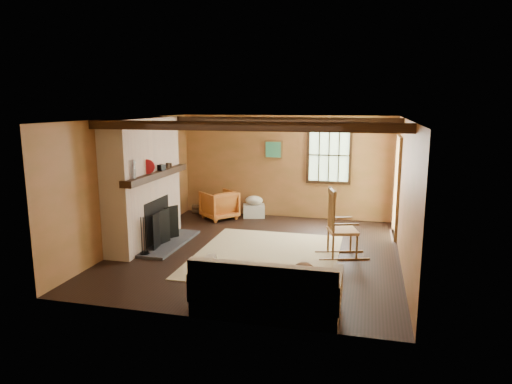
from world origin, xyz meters
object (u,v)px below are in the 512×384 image
(fireplace, at_px, (145,187))
(sofa, at_px, (267,293))
(rocking_chair, at_px, (340,228))
(laundry_basket, at_px, (254,211))
(armchair, at_px, (219,205))

(fireplace, distance_m, sofa, 3.88)
(rocking_chair, xyz_separation_m, sofa, (-0.76, -2.49, -0.24))
(rocking_chair, relative_size, sofa, 0.64)
(fireplace, xyz_separation_m, laundry_basket, (1.51, 2.49, -0.95))
(armchair, bearing_deg, rocking_chair, 95.70)
(laundry_basket, bearing_deg, rocking_chair, -47.89)
(sofa, distance_m, armchair, 5.03)
(fireplace, height_order, laundry_basket, fireplace)
(rocking_chair, height_order, laundry_basket, rocking_chair)
(laundry_basket, xyz_separation_m, armchair, (-0.75, -0.35, 0.18))
(rocking_chair, relative_size, laundry_basket, 2.43)
(rocking_chair, xyz_separation_m, armchair, (-2.93, 2.05, -0.18))
(armchair, bearing_deg, sofa, 66.29)
(armchair, bearing_deg, laundry_basket, 155.85)
(fireplace, bearing_deg, armchair, 70.37)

